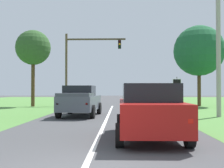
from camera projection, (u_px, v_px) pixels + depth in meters
ground_plane at (108, 116)px, 18.49m from camera, size 120.00×120.00×0.00m
lane_centre_stripe at (91, 154)px, 7.49m from camera, size 0.16×43.84×0.01m
red_suv_near at (149, 110)px, 9.95m from camera, size 2.30×4.87×1.90m
pickup_truck_lead at (80, 101)px, 18.24m from camera, size 2.51×4.98×1.95m
traffic_light at (81, 59)px, 29.96m from camera, size 6.35×0.40×7.59m
keep_moving_sign at (177, 90)px, 19.98m from camera, size 0.60×0.09×2.59m
oak_tree_right at (199, 51)px, 29.25m from camera, size 5.16×5.16×8.26m
utility_pole_right at (218, 51)px, 17.80m from camera, size 0.28×0.28×8.21m
extra_tree_1 at (33, 48)px, 28.55m from camera, size 3.48×3.48×7.64m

